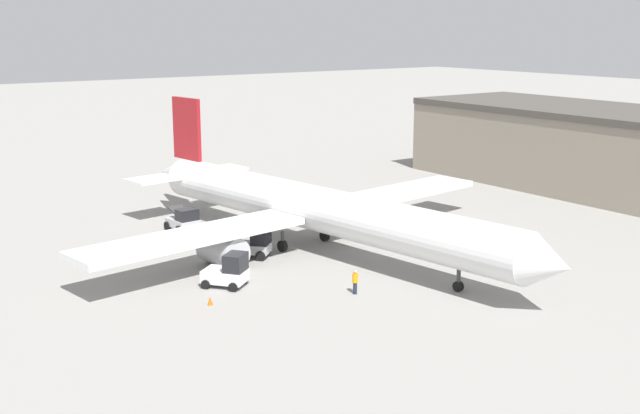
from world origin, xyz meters
The scene contains 7 objects.
ground_plane centered at (0.00, 0.00, 0.00)m, with size 400.00×400.00×0.00m, color gray.
airplane centered at (-1.02, -0.15, 3.21)m, with size 43.79×39.27×10.77m.
ground_crew_worker centered at (9.71, -3.99, 0.88)m, with size 0.36×0.36×1.65m.
baggage_tug centered at (3.56, -10.03, 1.05)m, with size 3.39×3.30×2.34m.
belt_loader_truck centered at (-11.68, -6.02, 1.00)m, with size 2.94×2.41×2.06m.
pushback_tug centered at (-1.47, -5.07, 0.97)m, with size 3.40×3.35×2.09m.
safety_cone_near centered at (6.13, -12.77, 0.28)m, with size 0.36×0.36×0.55m.
Camera 1 is at (49.38, -34.60, 17.31)m, focal length 45.00 mm.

